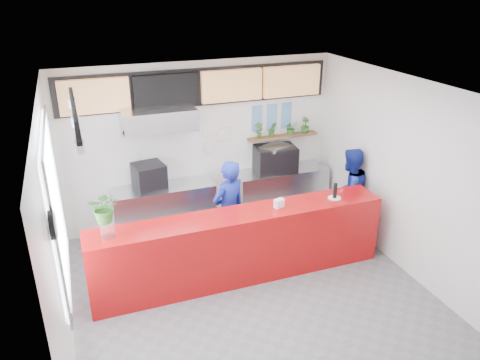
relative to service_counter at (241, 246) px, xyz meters
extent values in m
plane|color=slate|center=(0.00, -0.40, -0.55)|extent=(5.00, 5.00, 0.00)
plane|color=silver|center=(0.00, -0.40, 2.45)|extent=(5.00, 5.00, 0.00)
plane|color=white|center=(0.00, 2.10, 0.95)|extent=(5.00, 0.00, 5.00)
plane|color=white|center=(-2.50, -0.40, 0.95)|extent=(0.00, 5.00, 5.00)
plane|color=white|center=(2.50, -0.40, 0.95)|extent=(0.00, 5.00, 5.00)
cube|color=#A40B0D|center=(0.00, 0.00, 0.00)|extent=(4.50, 0.60, 1.10)
cube|color=beige|center=(0.00, 2.09, 2.05)|extent=(5.00, 0.02, 0.80)
cube|color=#B2B5BA|center=(-0.80, 1.80, -0.10)|extent=(1.80, 0.60, 0.90)
cube|color=black|center=(-1.02, 1.80, 0.58)|extent=(0.57, 0.57, 0.45)
cube|color=#B2B5BA|center=(-0.80, 1.75, 1.60)|extent=(1.20, 0.70, 0.35)
cube|color=#B2B5BA|center=(-0.80, 1.75, 1.40)|extent=(1.20, 0.69, 0.31)
cube|color=#B2B5BA|center=(1.50, 1.80, -0.10)|extent=(1.80, 0.60, 0.90)
cube|color=black|center=(1.37, 1.80, 0.59)|extent=(0.80, 0.61, 0.48)
cube|color=#B2B5B9|center=(1.37, 1.80, 0.83)|extent=(0.66, 0.58, 0.05)
cube|color=brown|center=(1.60, 2.00, 0.95)|extent=(1.40, 0.18, 0.04)
cube|color=tan|center=(-1.75, 1.98, 2.00)|extent=(1.10, 0.10, 0.55)
cube|color=black|center=(-0.59, 1.98, 2.00)|extent=(1.10, 0.10, 0.55)
cube|color=tan|center=(0.57, 1.98, 2.00)|extent=(1.10, 0.10, 0.55)
cube|color=tan|center=(1.73, 1.98, 2.00)|extent=(1.10, 0.10, 0.55)
cube|color=black|center=(0.00, 2.06, 2.00)|extent=(4.80, 0.04, 0.65)
cube|color=silver|center=(-2.47, -0.10, 1.15)|extent=(0.04, 2.20, 1.90)
cube|color=#B2B5BA|center=(-2.45, -0.10, 1.15)|extent=(0.03, 2.30, 2.00)
cylinder|color=black|center=(-2.46, -1.30, 1.50)|extent=(0.05, 0.30, 0.30)
cylinder|color=white|center=(-2.43, -1.30, 1.50)|extent=(0.02, 0.26, 0.26)
cube|color=black|center=(-2.10, -0.40, 2.39)|extent=(0.05, 2.40, 0.04)
cylinder|color=silver|center=(0.15, 2.07, 1.20)|extent=(0.24, 0.03, 0.24)
cylinder|color=silver|center=(0.45, 2.07, 1.10)|extent=(0.24, 0.03, 0.24)
cylinder|color=silver|center=(0.15, 2.07, 0.90)|extent=(0.24, 0.03, 0.24)
cylinder|color=silver|center=(0.50, 2.07, 1.35)|extent=(0.24, 0.03, 0.24)
cube|color=#598CBF|center=(1.10, 2.08, 1.45)|extent=(0.20, 0.02, 0.25)
cube|color=#598CBF|center=(1.40, 2.08, 1.45)|extent=(0.20, 0.02, 0.25)
cube|color=#598CBF|center=(1.70, 2.08, 1.45)|extent=(0.20, 0.02, 0.25)
cube|color=#598CBF|center=(1.10, 2.08, 1.20)|extent=(0.20, 0.02, 0.25)
cube|color=#598CBF|center=(1.40, 2.08, 1.20)|extent=(0.20, 0.02, 0.25)
cube|color=#598CBF|center=(1.70, 2.08, 1.20)|extent=(0.20, 0.02, 0.25)
imported|color=navy|center=(0.02, 0.60, 0.30)|extent=(0.73, 0.61, 1.71)
imported|color=navy|center=(2.26, 0.63, 0.26)|extent=(0.91, 0.78, 1.62)
imported|color=#316523|center=(1.11, 2.00, 1.12)|extent=(0.17, 0.12, 0.31)
imported|color=#316523|center=(1.38, 2.00, 1.11)|extent=(0.18, 0.15, 0.29)
imported|color=#316523|center=(1.77, 2.00, 1.10)|extent=(0.24, 0.21, 0.26)
imported|color=#316523|center=(2.07, 2.00, 1.12)|extent=(0.19, 0.18, 0.30)
cylinder|color=silver|center=(-1.89, -0.01, 0.67)|extent=(0.20, 0.20, 0.24)
imported|color=#316523|center=(-1.89, -0.01, 0.99)|extent=(0.48, 0.45, 0.44)
cube|color=white|center=(0.62, -0.01, 0.62)|extent=(0.17, 0.14, 0.13)
cylinder|color=white|center=(1.56, -0.03, 0.56)|extent=(0.26, 0.26, 0.02)
cylinder|color=black|center=(1.56, -0.03, 0.69)|extent=(0.07, 0.07, 0.24)
camera|label=1|loc=(-2.13, -5.72, 3.72)|focal=35.00mm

